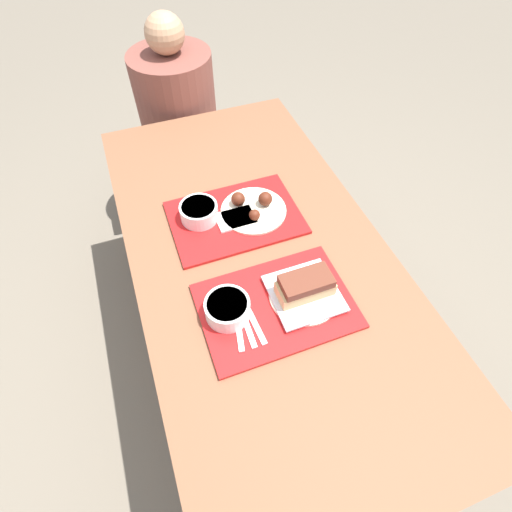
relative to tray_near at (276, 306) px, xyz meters
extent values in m
plane|color=#706656|center=(0.03, 0.22, -0.77)|extent=(12.00, 12.00, 0.00)
cube|color=brown|center=(0.03, 0.22, -0.03)|extent=(0.82, 1.66, 0.04)
cylinder|color=brown|center=(0.38, -0.53, -0.41)|extent=(0.07, 0.07, 0.72)
cylinder|color=brown|center=(-0.32, 0.97, -0.41)|extent=(0.07, 0.07, 0.72)
cylinder|color=brown|center=(0.38, 0.97, -0.41)|extent=(0.07, 0.07, 0.72)
cube|color=brown|center=(0.03, 1.27, -0.35)|extent=(0.78, 0.28, 0.04)
cylinder|color=brown|center=(-0.30, 1.27, -0.57)|extent=(0.06, 0.06, 0.40)
cylinder|color=brown|center=(0.36, 1.27, -0.57)|extent=(0.06, 0.06, 0.40)
cube|color=red|center=(0.00, 0.00, 0.00)|extent=(0.44, 0.31, 0.01)
cube|color=red|center=(0.00, 0.38, 0.00)|extent=(0.44, 0.31, 0.01)
cylinder|color=white|center=(-0.14, 0.02, 0.03)|extent=(0.13, 0.13, 0.06)
cylinder|color=beige|center=(-0.14, 0.02, 0.06)|extent=(0.11, 0.11, 0.01)
cylinder|color=beige|center=(0.09, 0.00, 0.01)|extent=(0.21, 0.21, 0.01)
cube|color=silver|center=(0.09, 0.00, 0.02)|extent=(0.20, 0.20, 0.01)
cube|color=#DBB275|center=(0.09, 0.00, 0.04)|extent=(0.17, 0.08, 0.04)
cube|color=brown|center=(0.09, 0.00, 0.08)|extent=(0.15, 0.08, 0.03)
cube|color=white|center=(-0.10, -0.02, 0.01)|extent=(0.02, 0.17, 0.00)
cube|color=white|center=(-0.08, -0.02, 0.01)|extent=(0.03, 0.17, 0.00)
cube|color=white|center=(-0.13, -0.02, 0.01)|extent=(0.05, 0.17, 0.00)
cube|color=#3F3F47|center=(0.02, 0.07, 0.01)|extent=(0.04, 0.03, 0.01)
cylinder|color=white|center=(-0.12, 0.42, 0.03)|extent=(0.13, 0.13, 0.06)
cylinder|color=beige|center=(-0.12, 0.42, 0.06)|extent=(0.11, 0.11, 0.01)
cylinder|color=beige|center=(0.07, 0.38, 0.01)|extent=(0.23, 0.23, 0.01)
sphere|color=#562314|center=(0.12, 0.39, 0.04)|extent=(0.05, 0.05, 0.05)
sphere|color=#562314|center=(0.03, 0.43, 0.04)|extent=(0.05, 0.05, 0.05)
sphere|color=#562314|center=(0.06, 0.34, 0.03)|extent=(0.04, 0.04, 0.04)
cube|color=white|center=(0.00, 0.37, 0.01)|extent=(0.13, 0.09, 0.01)
cylinder|color=brown|center=(-0.01, 1.27, -0.08)|extent=(0.38, 0.38, 0.51)
sphere|color=tan|center=(-0.01, 1.27, 0.26)|extent=(0.17, 0.17, 0.17)
camera|label=1|loc=(-0.27, -0.55, 1.01)|focal=28.00mm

